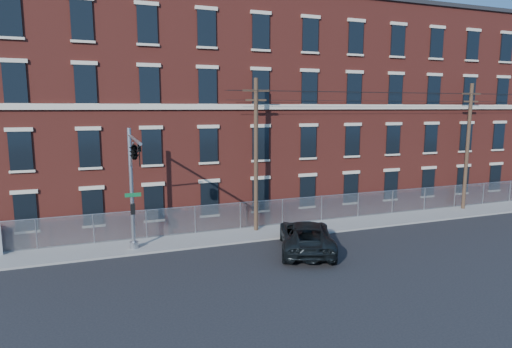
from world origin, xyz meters
The scene contains 9 objects.
ground centered at (0.00, 0.00, 0.00)m, with size 140.00×140.00×0.00m, color black.
sidewalk centered at (12.00, 5.00, 0.06)m, with size 65.00×3.00×0.12m, color gray.
mill_building centered at (12.00, 13.93, 8.15)m, with size 55.30×14.32×16.30m.
chain_link_fence centered at (12.00, 6.30, 1.06)m, with size 59.06×0.06×1.85m.
traffic_signal_mast centered at (-6.00, 2.18, 5.39)m, with size 0.90×6.75×7.00m.
utility_pole_near centered at (2.00, 5.60, 5.34)m, with size 1.80×0.28×10.00m.
utility_pole_mid centered at (20.00, 5.60, 5.34)m, with size 1.80×0.28×10.00m.
overhead_wires centered at (20.00, 5.60, 9.12)m, with size 40.00×0.62×0.62m.
pickup_truck centered at (3.38, 0.97, 0.87)m, with size 2.90×6.29×1.75m, color black.
Camera 1 is at (-7.72, -20.66, 8.24)m, focal length 30.23 mm.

